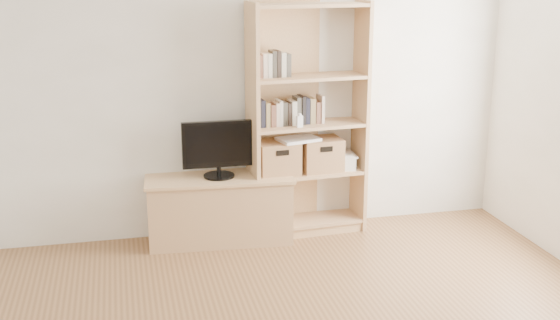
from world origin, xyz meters
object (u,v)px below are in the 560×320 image
object	(u,v)px
bookshelf	(308,121)
television	(218,150)
basket_right	(321,154)
laptop	(298,139)
basket_left	(278,158)
baby_monitor	(300,121)
tv_stand	(220,210)

from	to	relation	value
bookshelf	television	bearing A→B (deg)	178.83
television	basket_right	size ratio (longest dim) A/B	1.75
basket_right	laptop	distance (m)	0.26
television	bookshelf	bearing A→B (deg)	3.09
bookshelf	basket_left	xyz separation A→B (m)	(-0.26, -0.03, -0.30)
television	baby_monitor	xyz separation A→B (m)	(0.67, -0.07, 0.22)
tv_stand	television	xyz separation A→B (m)	(0.00, 0.00, 0.53)
television	basket_left	world-z (taller)	television
basket_left	basket_right	world-z (taller)	same
baby_monitor	bookshelf	bearing A→B (deg)	39.95
tv_stand	baby_monitor	world-z (taller)	baby_monitor
basket_right	laptop	xyz separation A→B (m)	(-0.21, -0.03, 0.15)
basket_right	laptop	size ratio (longest dim) A/B	1.03
basket_right	basket_left	bearing A→B (deg)	-178.92
laptop	tv_stand	bearing A→B (deg)	167.06
television	baby_monitor	size ratio (longest dim) A/B	6.20
tv_stand	laptop	xyz separation A→B (m)	(0.69, 0.02, 0.58)
bookshelf	laptop	distance (m)	0.18
television	laptop	world-z (taller)	television
basket_right	tv_stand	bearing A→B (deg)	179.71
baby_monitor	basket_left	world-z (taller)	baby_monitor
tv_stand	laptop	world-z (taller)	laptop
baby_monitor	basket_right	distance (m)	0.42
tv_stand	basket_left	distance (m)	0.66
television	tv_stand	bearing A→B (deg)	0.00
baby_monitor	basket_left	xyz separation A→B (m)	(-0.16, 0.09, -0.33)
basket_left	laptop	world-z (taller)	laptop
television	laptop	distance (m)	0.69
tv_stand	basket_left	xyz separation A→B (m)	(0.51, 0.02, 0.42)
baby_monitor	television	bearing A→B (deg)	164.15
television	basket_right	xyz separation A→B (m)	(0.90, 0.05, -0.11)
baby_monitor	basket_right	bearing A→B (deg)	19.29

